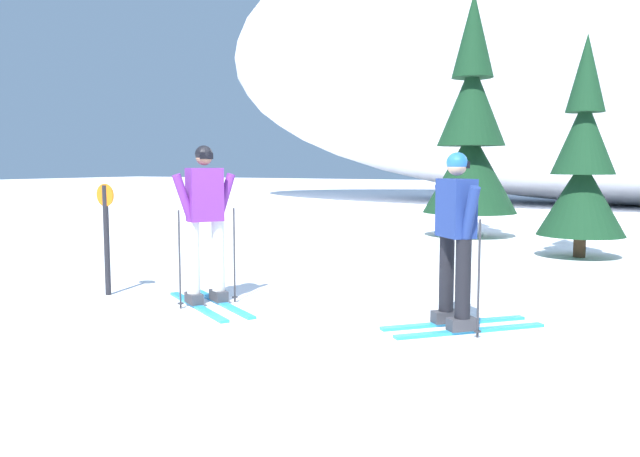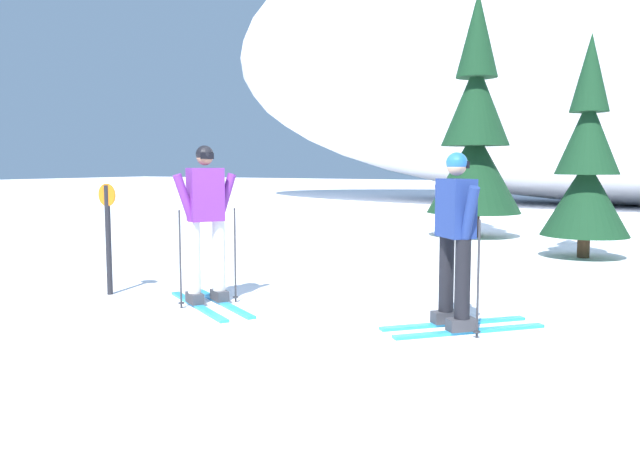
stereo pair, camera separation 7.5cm
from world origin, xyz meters
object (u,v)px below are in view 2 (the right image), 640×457
Objects in this scene: skier_navy_jacket at (456,238)px; pine_tree_center_left at (587,165)px; pine_tree_far_left at (475,136)px; trail_marker_post at (108,232)px; skier_purple_jacket at (206,222)px.

pine_tree_center_left reaches higher than skier_navy_jacket.
pine_tree_far_left is 9.01m from trail_marker_post.
skier_purple_jacket is 7.06m from pine_tree_center_left.
pine_tree_center_left is (0.53, 5.87, 0.70)m from skier_navy_jacket.
pine_tree_far_left is 1.40× the size of pine_tree_center_left.
pine_tree_center_left reaches higher than skier_purple_jacket.
pine_tree_far_left is 3.53m from pine_tree_center_left.
skier_purple_jacket is 0.34× the size of pine_tree_far_left.
skier_purple_jacket is at bearing -95.50° from pine_tree_far_left.
skier_navy_jacket is at bearing 5.50° from skier_purple_jacket.
pine_tree_center_left is at bearing 52.43° from trail_marker_post.
trail_marker_post is at bearing -174.39° from skier_navy_jacket.
skier_navy_jacket is 1.25× the size of trail_marker_post.
pine_tree_center_left is at bearing 84.81° from skier_navy_jacket.
pine_tree_center_left is 7.98m from trail_marker_post.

